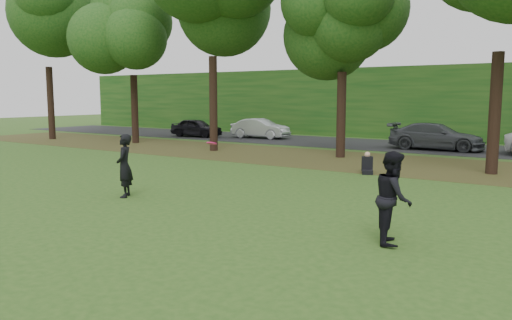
{
  "coord_description": "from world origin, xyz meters",
  "views": [
    {
      "loc": [
        7.0,
        -8.46,
        2.97
      ],
      "look_at": [
        -0.23,
        2.35,
        1.3
      ],
      "focal_mm": 35.0,
      "sensor_mm": 36.0,
      "label": 1
    }
  ],
  "objects_px": {
    "player_left": "(124,166)",
    "frisbee": "(212,143)",
    "player_right": "(393,198)",
    "seated_person": "(367,165)"
  },
  "relations": [
    {
      "from": "player_left",
      "to": "player_right",
      "type": "height_order",
      "value": "player_right"
    },
    {
      "from": "seated_person",
      "to": "frisbee",
      "type": "bearing_deg",
      "value": -121.74
    },
    {
      "from": "seated_person",
      "to": "player_right",
      "type": "bearing_deg",
      "value": -89.76
    },
    {
      "from": "player_left",
      "to": "frisbee",
      "type": "distance_m",
      "value": 3.25
    },
    {
      "from": "player_left",
      "to": "seated_person",
      "type": "height_order",
      "value": "player_left"
    },
    {
      "from": "player_left",
      "to": "frisbee",
      "type": "xyz_separation_m",
      "value": [
        3.14,
        0.19,
        0.82
      ]
    },
    {
      "from": "player_right",
      "to": "frisbee",
      "type": "xyz_separation_m",
      "value": [
        -4.98,
        0.39,
        0.81
      ]
    },
    {
      "from": "player_right",
      "to": "seated_person",
      "type": "xyz_separation_m",
      "value": [
        -3.87,
        8.58,
        -0.63
      ]
    },
    {
      "from": "player_right",
      "to": "frisbee",
      "type": "height_order",
      "value": "player_right"
    },
    {
      "from": "player_left",
      "to": "frisbee",
      "type": "bearing_deg",
      "value": 57.21
    }
  ]
}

